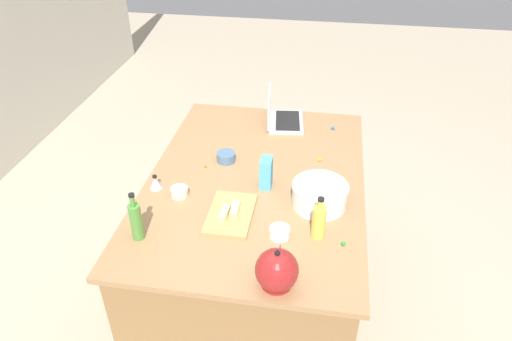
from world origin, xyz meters
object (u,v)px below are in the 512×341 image
(bottle_oil, at_px, (319,221))
(cutting_board, at_px, (231,214))
(butter_stick_right, at_px, (224,213))
(ramekin_small, at_px, (226,157))
(candy_bag, at_px, (266,173))
(ramekin_wide, at_px, (280,232))
(ramekin_medium, at_px, (179,192))
(bottle_olive, at_px, (136,221))
(mixing_bowl_large, at_px, (320,194))
(kettle, at_px, (277,270))
(laptop, at_px, (280,117))
(kitchen_timer, at_px, (155,182))
(butter_stick_left, at_px, (235,210))

(bottle_oil, height_order, cutting_board, bottle_oil)
(cutting_board, height_order, butter_stick_right, butter_stick_right)
(ramekin_small, bearing_deg, candy_bag, -128.14)
(bottle_oil, relative_size, ramekin_wide, 2.27)
(cutting_board, height_order, ramekin_medium, ramekin_medium)
(bottle_olive, height_order, candy_bag, bottle_olive)
(mixing_bowl_large, bearing_deg, kettle, 165.40)
(laptop, height_order, candy_bag, laptop)
(candy_bag, bearing_deg, ramekin_wide, -162.68)
(mixing_bowl_large, xyz_separation_m, butter_stick_right, (-0.19, 0.44, -0.03))
(mixing_bowl_large, distance_m, kitchen_timer, 0.86)
(butter_stick_left, height_order, kitchen_timer, kitchen_timer)
(mixing_bowl_large, xyz_separation_m, bottle_oil, (-0.23, -0.01, 0.02))
(mixing_bowl_large, relative_size, ramekin_wide, 2.95)
(laptop, relative_size, ramekin_small, 3.11)
(kettle, xyz_separation_m, cutting_board, (0.40, 0.28, -0.07))
(laptop, bearing_deg, cutting_board, 172.66)
(ramekin_small, relative_size, kitchen_timer, 1.39)
(ramekin_wide, bearing_deg, cutting_board, 66.17)
(ramekin_medium, relative_size, kitchen_timer, 1.18)
(ramekin_small, bearing_deg, mixing_bowl_large, -120.34)
(ramekin_medium, distance_m, ramekin_wide, 0.59)
(kitchen_timer, height_order, candy_bag, candy_bag)
(butter_stick_right, bearing_deg, mixing_bowl_large, -67.14)
(ramekin_small, height_order, candy_bag, candy_bag)
(bottle_oil, relative_size, candy_bag, 1.29)
(cutting_board, distance_m, butter_stick_right, 0.05)
(bottle_oil, relative_size, butter_stick_right, 1.99)
(cutting_board, bearing_deg, butter_stick_right, 145.69)
(kettle, bearing_deg, candy_bag, 11.90)
(laptop, relative_size, butter_stick_left, 3.03)
(laptop, xyz_separation_m, ramekin_medium, (-0.87, 0.42, -0.02))
(cutting_board, height_order, ramekin_small, ramekin_small)
(laptop, xyz_separation_m, ramekin_small, (-0.51, 0.25, -0.02))
(kettle, height_order, ramekin_medium, kettle)
(bottle_oil, relative_size, butter_stick_left, 1.99)
(bottle_olive, relative_size, candy_bag, 1.47)
(butter_stick_right, distance_m, ramekin_small, 0.52)
(mixing_bowl_large, xyz_separation_m, bottle_olive, (-0.38, 0.81, 0.04))
(candy_bag, bearing_deg, bottle_olive, 133.48)
(butter_stick_right, bearing_deg, cutting_board, -34.31)
(mixing_bowl_large, bearing_deg, bottle_oil, -178.33)
(laptop, distance_m, cutting_board, 0.99)
(mixing_bowl_large, relative_size, bottle_olive, 1.13)
(bottle_olive, distance_m, ramekin_small, 0.75)
(cutting_board, bearing_deg, ramekin_small, 14.92)
(mixing_bowl_large, height_order, butter_stick_left, mixing_bowl_large)
(mixing_bowl_large, bearing_deg, butter_stick_right, 112.86)
(butter_stick_right, height_order, ramekin_wide, butter_stick_right)
(cutting_board, xyz_separation_m, ramekin_medium, (0.11, 0.29, 0.01))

